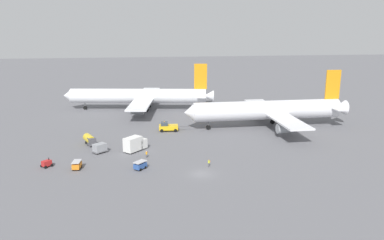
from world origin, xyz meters
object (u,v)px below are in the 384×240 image
at_px(airliner_at_gate_left, 140,96).
at_px(airliner_being_pushed, 268,110).
at_px(gse_baggage_cart_near_cluster, 140,165).
at_px(ground_crew_ramp_agent_by_cones, 146,154).
at_px(gse_container_dolly_flat, 100,148).
at_px(gse_baggage_cart_trailing, 77,165).
at_px(gse_gpu_cart_small, 47,163).
at_px(gse_catering_truck_tall, 135,144).
at_px(pushback_tug, 168,127).
at_px(ground_crew_wing_walker_right, 209,163).
at_px(gse_fuel_bowser_stubby, 90,140).

xyz_separation_m(airliner_at_gate_left, airliner_being_pushed, (36.21, -29.85, 0.18)).
xyz_separation_m(airliner_being_pushed, gse_baggage_cart_near_cluster, (-37.32, -28.47, -4.18)).
xyz_separation_m(airliner_being_pushed, ground_crew_ramp_agent_by_cones, (-35.80, -21.48, -4.22)).
relative_size(gse_baggage_cart_near_cluster, ground_crew_ramp_agent_by_cones, 1.95).
bearing_deg(gse_baggage_cart_near_cluster, airliner_at_gate_left, 88.91).
xyz_separation_m(gse_container_dolly_flat, gse_baggage_cart_trailing, (-3.80, -10.09, -0.31)).
bearing_deg(gse_gpu_cart_small, gse_catering_truck_tall, 23.56).
bearing_deg(airliner_being_pushed, gse_baggage_cart_near_cluster, -142.66).
distance_m(gse_catering_truck_tall, gse_baggage_cart_trailing, 15.68).
bearing_deg(gse_container_dolly_flat, gse_gpu_cart_small, -142.19).
xyz_separation_m(gse_container_dolly_flat, gse_baggage_cart_near_cluster, (9.06, -12.15, -0.31)).
relative_size(pushback_tug, gse_catering_truck_tall, 1.46).
height_order(airliner_at_gate_left, airliner_being_pushed, airliner_being_pushed).
bearing_deg(ground_crew_wing_walker_right, gse_container_dolly_flat, 151.04).
height_order(airliner_being_pushed, gse_container_dolly_flat, airliner_being_pushed).
xyz_separation_m(airliner_being_pushed, gse_catering_truck_tall, (-38.27, -16.24, -3.28)).
distance_m(gse_container_dolly_flat, gse_fuel_bowser_stubby, 7.21).
height_order(gse_catering_truck_tall, gse_baggage_cart_near_cluster, gse_catering_truck_tall).
bearing_deg(gse_container_dolly_flat, pushback_tug, 43.92).
relative_size(pushback_tug, gse_baggage_cart_near_cluster, 2.78).
bearing_deg(pushback_tug, gse_baggage_cart_near_cluster, -106.00).
relative_size(gse_catering_truck_tall, gse_container_dolly_flat, 1.51).
relative_size(airliner_being_pushed, ground_crew_ramp_agent_by_cones, 30.58).
height_order(gse_catering_truck_tall, ground_crew_wing_walker_right, gse_catering_truck_tall).
bearing_deg(ground_crew_wing_walker_right, airliner_at_gate_left, 102.50).
height_order(airliner_being_pushed, gse_gpu_cart_small, airliner_being_pushed).
distance_m(gse_baggage_cart_trailing, ground_crew_ramp_agent_by_cones, 15.20).
relative_size(airliner_at_gate_left, gse_baggage_cart_trailing, 18.24).
distance_m(airliner_being_pushed, gse_container_dolly_flat, 49.31).
xyz_separation_m(gse_baggage_cart_near_cluster, gse_gpu_cart_small, (-19.25, 4.24, -0.07)).
bearing_deg(ground_crew_ramp_agent_by_cones, gse_gpu_cart_small, -172.46).
bearing_deg(pushback_tug, gse_fuel_bowser_stubby, -153.51).
relative_size(pushback_tug, gse_gpu_cart_small, 3.25).
bearing_deg(ground_crew_wing_walker_right, ground_crew_ramp_agent_by_cones, 148.70).
xyz_separation_m(gse_baggage_cart_near_cluster, ground_crew_wing_walker_right, (14.20, -0.71, -0.02)).
relative_size(airliner_being_pushed, gse_catering_truck_tall, 8.23).
relative_size(gse_catering_truck_tall, gse_fuel_bowser_stubby, 1.12).
xyz_separation_m(gse_baggage_cart_trailing, gse_fuel_bowser_stubby, (0.91, 16.69, 0.47)).
relative_size(gse_baggage_cart_near_cluster, gse_gpu_cart_small, 1.17).
bearing_deg(airliner_at_gate_left, gse_gpu_cart_small, -110.63).
bearing_deg(gse_catering_truck_tall, gse_baggage_cart_trailing, -139.54).
height_order(airliner_being_pushed, pushback_tug, airliner_being_pushed).
height_order(pushback_tug, gse_catering_truck_tall, gse_catering_truck_tall).
relative_size(gse_baggage_cart_trailing, ground_crew_ramp_agent_by_cones, 1.82).
height_order(gse_baggage_cart_trailing, ground_crew_wing_walker_right, gse_baggage_cart_trailing).
height_order(gse_baggage_cart_near_cluster, gse_gpu_cart_small, gse_gpu_cart_small).
xyz_separation_m(pushback_tug, gse_baggage_cart_near_cluster, (-8.27, -28.83, -0.34)).
relative_size(pushback_tug, ground_crew_ramp_agent_by_cones, 5.40).
bearing_deg(gse_fuel_bowser_stubby, gse_container_dolly_flat, -66.34).
bearing_deg(gse_baggage_cart_near_cluster, pushback_tug, 74.00).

